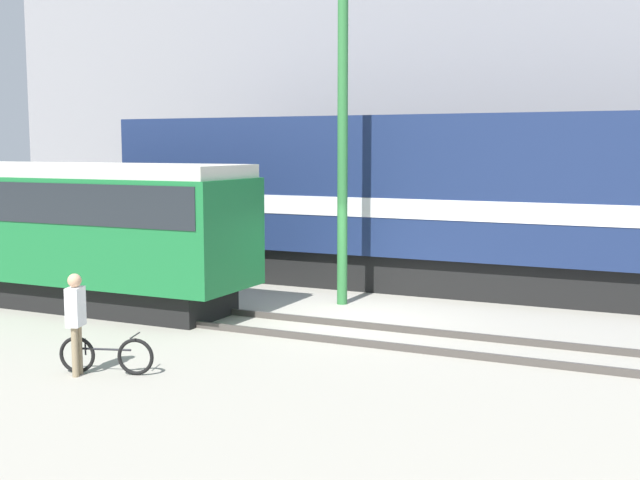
% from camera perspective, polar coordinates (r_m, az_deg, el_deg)
% --- Properties ---
extents(ground_plane, '(120.00, 120.00, 0.00)m').
position_cam_1_polar(ground_plane, '(17.89, 2.19, -5.70)').
color(ground_plane, '#9E998C').
extents(track_near, '(60.00, 1.51, 0.14)m').
position_cam_1_polar(track_near, '(16.65, 0.32, -6.39)').
color(track_near, '#47423D').
rests_on(track_near, ground).
extents(track_far, '(60.00, 1.51, 0.14)m').
position_cam_1_polar(track_far, '(22.04, 6.82, -3.20)').
color(track_far, '#47423D').
rests_on(track_far, ground).
extents(building_backdrop, '(37.18, 6.00, 14.49)m').
position_cam_1_polar(building_backdrop, '(29.37, 11.96, 13.21)').
color(building_backdrop, gray).
rests_on(building_backdrop, ground).
extents(freight_locomotive, '(17.87, 3.04, 5.22)m').
position_cam_1_polar(freight_locomotive, '(21.64, 7.87, 2.92)').
color(freight_locomotive, black).
rests_on(freight_locomotive, ground).
extents(streetcar, '(9.34, 2.54, 3.43)m').
position_cam_1_polar(streetcar, '(20.12, -17.43, 1.04)').
color(streetcar, black).
rests_on(streetcar, ground).
extents(bicycle, '(1.60, 0.66, 0.70)m').
position_cam_1_polar(bicycle, '(14.14, -14.96, -7.94)').
color(bicycle, black).
rests_on(bicycle, ground).
extents(person, '(0.32, 0.41, 1.74)m').
position_cam_1_polar(person, '(14.03, -16.98, -5.03)').
color(person, '#8C7A5B').
rests_on(person, ground).
extents(utility_pole_left, '(0.25, 0.25, 9.09)m').
position_cam_1_polar(utility_pole_left, '(19.29, 1.62, 8.80)').
color(utility_pole_left, '#2D7238').
rests_on(utility_pole_left, ground).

